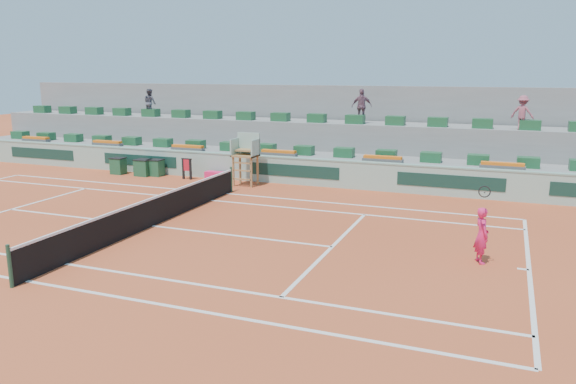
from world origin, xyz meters
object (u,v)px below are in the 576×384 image
(player_bag, at_px, (215,176))
(drink_cooler_a, at_px, (156,168))
(umpire_chair, at_px, (246,152))
(tennis_player, at_px, (482,235))

(player_bag, xyz_separation_m, drink_cooler_a, (-3.33, -0.05, 0.21))
(umpire_chair, xyz_separation_m, drink_cooler_a, (-5.22, 0.40, -1.12))
(drink_cooler_a, xyz_separation_m, tennis_player, (15.84, -7.75, 0.37))
(player_bag, height_order, tennis_player, tennis_player)
(player_bag, height_order, drink_cooler_a, drink_cooler_a)
(player_bag, distance_m, tennis_player, 14.76)
(player_bag, relative_size, umpire_chair, 0.40)
(umpire_chair, distance_m, drink_cooler_a, 5.36)
(player_bag, relative_size, tennis_player, 0.42)
(drink_cooler_a, bearing_deg, player_bag, 0.94)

